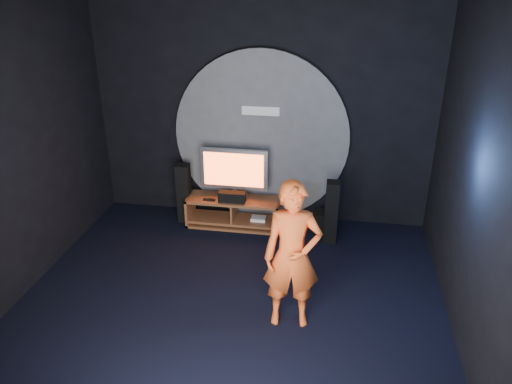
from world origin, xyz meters
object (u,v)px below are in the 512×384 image
tower_speaker_left (184,193)px  player (292,256)px  tower_speaker_right (331,212)px  subwoofer (323,221)px  tv (234,171)px  media_console (234,214)px

tower_speaker_left → player: 2.86m
tower_speaker_left → tower_speaker_right: bearing=-6.9°
tower_speaker_right → player: player is taller
subwoofer → tower_speaker_left: bearing=-179.1°
tv → player: 2.41m
tower_speaker_right → subwoofer: bearing=109.4°
tower_speaker_left → subwoofer: (2.13, 0.03, -0.31)m
tv → subwoofer: (1.35, 0.01, -0.71)m
subwoofer → player: 2.29m
tv → tower_speaker_right: 1.54m
media_console → subwoofer: size_ratio=4.68×
subwoofer → player: size_ratio=0.18×
subwoofer → player: player is taller
tower_speaker_left → tower_speaker_right: same height
media_console → player: size_ratio=0.84×
media_console → player: (1.08, -2.09, 0.65)m
tower_speaker_right → subwoofer: size_ratio=3.06×
player → media_console: bearing=109.9°
subwoofer → media_console: bearing=-176.8°
tower_speaker_right → player: (-0.38, -1.86, 0.38)m
media_console → tower_speaker_right: tower_speaker_right is taller
tv → media_console: bearing=-84.0°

